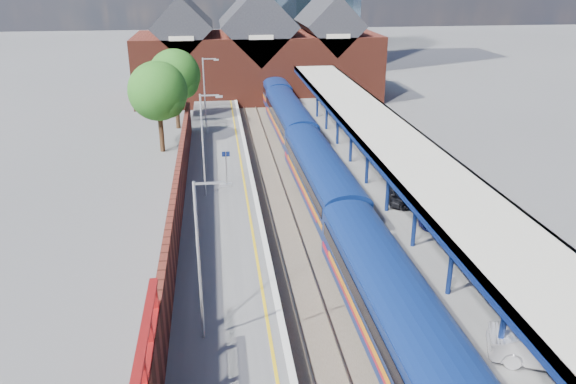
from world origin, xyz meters
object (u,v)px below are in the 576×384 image
train (303,141)px  lamp_post_d (206,91)px  lamp_post_b (202,253)px  parked_car_blue (458,219)px  platform_sign (226,162)px  parked_car_dark (420,198)px  lamp_post_c (205,140)px  parked_car_silver (549,348)px

train → lamp_post_d: (-7.86, 7.48, 2.87)m
lamp_post_b → parked_car_blue: size_ratio=1.53×
platform_sign → parked_car_dark: (12.34, -5.66, -1.08)m
lamp_post_c → parked_car_dark: size_ratio=1.67×
lamp_post_c → parked_car_blue: 16.73m
parked_car_dark → platform_sign: bearing=71.5°
lamp_post_d → parked_car_blue: 27.69m
train → lamp_post_c: 11.94m
platform_sign → parked_car_dark: platform_sign is taller
parked_car_silver → platform_sign: bearing=50.6°
lamp_post_b → lamp_post_c: bearing=90.0°
train → lamp_post_c: bearing=-132.7°
lamp_post_b → lamp_post_d: 32.00m
lamp_post_c → train: bearing=47.3°
parked_car_silver → lamp_post_b: bearing=97.3°
parked_car_dark → parked_car_blue: 3.70m
lamp_post_b → platform_sign: (1.36, 18.00, -2.30)m
lamp_post_b → parked_car_silver: (13.17, -3.41, -3.25)m
lamp_post_b → parked_car_dark: 18.74m
lamp_post_b → parked_car_blue: bearing=30.8°
lamp_post_b → platform_sign: bearing=85.7°
parked_car_dark → parked_car_blue: size_ratio=0.92×
lamp_post_d → platform_sign: bearing=-84.4°
lamp_post_c → parked_car_dark: lamp_post_c is taller
lamp_post_d → parked_car_silver: bearing=-69.6°
lamp_post_d → parked_car_blue: lamp_post_d is taller
lamp_post_b → lamp_post_c: size_ratio=1.00×
train → parked_car_dark: bearing=-64.4°
train → parked_car_silver: train is taller
parked_car_silver → parked_car_dark: size_ratio=1.07×
train → lamp_post_d: size_ratio=9.42×
lamp_post_c → platform_sign: 3.34m
lamp_post_b → parked_car_blue: (14.71, 8.78, -3.36)m
lamp_post_d → parked_car_blue: size_ratio=1.53×
train → parked_car_silver: (5.32, -27.93, -0.38)m
parked_car_silver → parked_car_dark: parked_car_silver is taller
lamp_post_d → parked_car_silver: size_ratio=1.56×
lamp_post_c → parked_car_dark: 14.58m
train → parked_car_blue: (6.86, -15.74, -0.49)m
train → lamp_post_c: size_ratio=9.42×
lamp_post_d → lamp_post_c: bearing=-90.0°
lamp_post_d → parked_car_dark: lamp_post_d is taller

